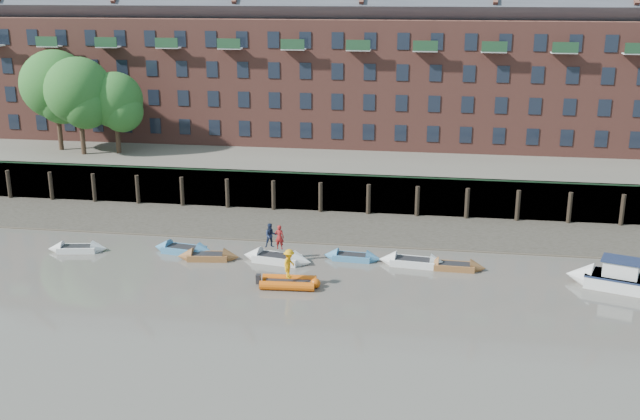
% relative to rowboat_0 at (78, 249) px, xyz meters
% --- Properties ---
extents(ground, '(220.00, 220.00, 0.00)m').
position_rel_rowboat_0_xyz_m(ground, '(17.70, -9.67, -0.22)').
color(ground, '#5D5850').
rests_on(ground, ground).
extents(foreshore, '(110.00, 8.00, 0.50)m').
position_rel_rowboat_0_xyz_m(foreshore, '(17.70, 8.33, -0.22)').
color(foreshore, '#3D382F').
rests_on(foreshore, ground).
extents(mud_band, '(110.00, 1.60, 0.10)m').
position_rel_rowboat_0_xyz_m(mud_band, '(17.70, 4.93, -0.22)').
color(mud_band, '#4C4336').
rests_on(mud_band, ground).
extents(river_wall, '(110.00, 1.23, 3.30)m').
position_rel_rowboat_0_xyz_m(river_wall, '(17.70, 12.71, 1.38)').
color(river_wall, '#2D2A26').
rests_on(river_wall, ground).
extents(bank_terrace, '(110.00, 28.00, 3.20)m').
position_rel_rowboat_0_xyz_m(bank_terrace, '(17.70, 26.33, 1.38)').
color(bank_terrace, '#5E594D').
rests_on(bank_terrace, ground).
extents(apartment_terrace, '(80.60, 15.56, 20.98)m').
position_rel_rowboat_0_xyz_m(apartment_terrace, '(17.70, 27.33, 12.61)').
color(apartment_terrace, brown).
rests_on(apartment_terrace, bank_terrace).
extents(tree_cluster, '(11.76, 7.74, 9.40)m').
position_rel_rowboat_0_xyz_m(tree_cluster, '(-7.91, 17.68, 8.79)').
color(tree_cluster, '#3A281C').
rests_on(tree_cluster, bank_terrace).
extents(rowboat_0, '(4.35, 1.94, 1.22)m').
position_rel_rowboat_0_xyz_m(rowboat_0, '(0.00, 0.00, 0.00)').
color(rowboat_0, silver).
rests_on(rowboat_0, ground).
extents(rowboat_1, '(4.82, 2.06, 1.35)m').
position_rel_rowboat_0_xyz_m(rowboat_1, '(7.61, 0.89, 0.02)').
color(rowboat_1, teal).
rests_on(rowboat_1, ground).
extents(rowboat_2, '(4.43, 1.75, 1.25)m').
position_rel_rowboat_0_xyz_m(rowboat_2, '(9.71, -0.14, 0.01)').
color(rowboat_2, brown).
rests_on(rowboat_2, ground).
extents(rowboat_3, '(5.14, 2.27, 1.44)m').
position_rel_rowboat_0_xyz_m(rowboat_3, '(14.52, 0.13, 0.04)').
color(rowboat_3, silver).
rests_on(rowboat_3, ground).
extents(rowboat_4, '(4.12, 1.45, 1.18)m').
position_rel_rowboat_0_xyz_m(rowboat_4, '(19.59, 1.33, -0.01)').
color(rowboat_4, teal).
rests_on(rowboat_4, ground).
extents(rowboat_5, '(4.81, 1.82, 1.36)m').
position_rel_rowboat_0_xyz_m(rowboat_5, '(23.79, 0.91, 0.03)').
color(rowboat_5, silver).
rests_on(rowboat_5, ground).
extents(rowboat_6, '(4.20, 1.33, 1.21)m').
position_rel_rowboat_0_xyz_m(rowboat_6, '(26.54, 0.57, -0.00)').
color(rowboat_6, brown).
rests_on(rowboat_6, ground).
extents(rib_tender, '(3.81, 1.97, 0.65)m').
position_rel_rowboat_0_xyz_m(rib_tender, '(16.29, -4.06, 0.07)').
color(rib_tender, '#C8500B').
rests_on(rib_tender, ground).
extents(motor_launch, '(6.37, 3.81, 2.50)m').
position_rel_rowboat_0_xyz_m(motor_launch, '(36.13, -1.02, 0.42)').
color(motor_launch, silver).
rests_on(motor_launch, ground).
extents(person_rower_a, '(0.65, 0.45, 1.70)m').
position_rel_rowboat_0_xyz_m(person_rower_a, '(14.72, 0.11, 1.61)').
color(person_rower_a, maroon).
rests_on(person_rower_a, rowboat_3).
extents(person_rower_b, '(1.00, 0.90, 1.70)m').
position_rel_rowboat_0_xyz_m(person_rower_b, '(14.05, 0.36, 1.61)').
color(person_rower_b, '#19233F').
rests_on(person_rower_b, rowboat_3).
extents(person_rib_crew, '(0.96, 1.35, 1.89)m').
position_rel_rowboat_0_xyz_m(person_rib_crew, '(16.22, -4.11, 1.34)').
color(person_rib_crew, orange).
rests_on(person_rib_crew, rib_tender).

